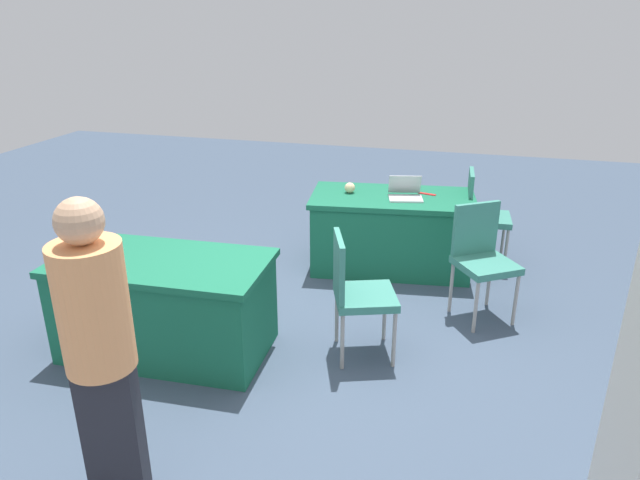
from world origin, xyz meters
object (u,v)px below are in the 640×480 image
(chair_near_front, at_px, (481,211))
(scissors_red, at_px, (427,194))
(table_mid_left, at_px, (166,305))
(table_foreground, at_px, (391,232))
(person_presenter, at_px, (99,344))
(chair_tucked_left, at_px, (482,254))
(chair_tucked_right, at_px, (356,288))
(laptop_silver, at_px, (405,194))
(yarn_ball, at_px, (350,188))

(chair_near_front, distance_m, scissors_red, 0.60)
(table_mid_left, bearing_deg, table_foreground, -125.18)
(person_presenter, bearing_deg, table_mid_left, 88.02)
(chair_tucked_left, distance_m, chair_tucked_right, 1.26)
(person_presenter, bearing_deg, chair_near_front, 43.42)
(table_mid_left, bearing_deg, person_presenter, 108.58)
(table_foreground, xyz_separation_m, laptop_silver, (-0.12, 0.04, 0.42))
(chair_tucked_right, relative_size, yarn_ball, 9.27)
(chair_tucked_left, bearing_deg, chair_near_front, -123.00)
(scissors_red, bearing_deg, chair_near_front, 33.67)
(table_mid_left, xyz_separation_m, chair_tucked_right, (-1.40, -0.31, 0.18))
(chair_near_front, distance_m, person_presenter, 4.14)
(chair_near_front, distance_m, chair_tucked_left, 1.13)
(laptop_silver, relative_size, yarn_ball, 3.58)
(person_presenter, height_order, laptop_silver, person_presenter)
(table_mid_left, xyz_separation_m, chair_tucked_left, (-2.29, -1.20, 0.18))
(laptop_silver, bearing_deg, scissors_red, -150.00)
(chair_tucked_left, height_order, scissors_red, chair_tucked_left)
(person_presenter, height_order, yarn_ball, person_presenter)
(chair_tucked_left, height_order, yarn_ball, chair_tucked_left)
(person_presenter, distance_m, yarn_ball, 3.42)
(yarn_ball, bearing_deg, chair_near_front, -165.66)
(chair_near_front, relative_size, scissors_red, 5.42)
(table_foreground, relative_size, chair_tucked_right, 1.75)
(yarn_ball, bearing_deg, scissors_red, -168.96)
(table_foreground, xyz_separation_m, chair_near_front, (-0.86, -0.32, 0.18))
(table_foreground, relative_size, person_presenter, 1.00)
(table_mid_left, height_order, person_presenter, person_presenter)
(chair_tucked_right, height_order, yarn_ball, chair_tucked_right)
(chair_tucked_left, bearing_deg, person_presenter, 20.89)
(chair_near_front, distance_m, chair_tucked_right, 2.20)
(yarn_ball, bearing_deg, chair_tucked_left, 148.52)
(table_mid_left, height_order, chair_near_front, chair_near_front)
(laptop_silver, distance_m, scissors_red, 0.27)
(person_presenter, relative_size, scissors_red, 9.41)
(table_foreground, height_order, table_mid_left, same)
(table_mid_left, height_order, laptop_silver, laptop_silver)
(person_presenter, xyz_separation_m, yarn_ball, (-0.52, -3.38, -0.13))
(chair_near_front, bearing_deg, yarn_ball, -78.47)
(chair_tucked_left, height_order, person_presenter, person_presenter)
(table_foreground, distance_m, chair_tucked_right, 1.71)
(table_mid_left, bearing_deg, scissors_red, -128.95)
(chair_near_front, bearing_deg, chair_tucked_left, -2.03)
(chair_tucked_right, height_order, scissors_red, chair_tucked_right)
(table_foreground, xyz_separation_m, table_mid_left, (1.41, 2.01, -0.00))
(table_foreground, relative_size, table_mid_left, 1.05)
(table_foreground, bearing_deg, chair_tucked_left, 137.16)
(table_mid_left, distance_m, chair_tucked_left, 2.59)
(chair_near_front, height_order, yarn_ball, chair_near_front)
(chair_tucked_right, height_order, laptop_silver, same)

